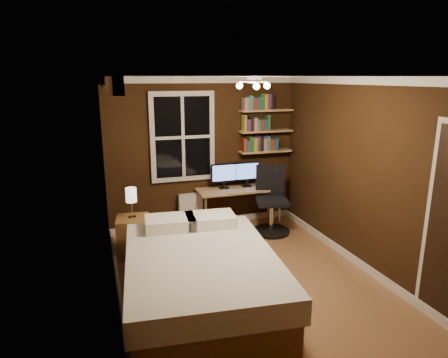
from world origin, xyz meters
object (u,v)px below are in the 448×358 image
object	(u,v)px
bed	(201,276)
desk_lamp	(273,175)
monitor_left	(224,176)
nightstand	(134,236)
office_chair	(271,207)
bedside_lamp	(132,203)
radiator	(190,211)
desk	(239,192)
monitor_right	(247,174)

from	to	relation	value
bed	desk_lamp	distance (m)	2.74
monitor_left	nightstand	bearing A→B (deg)	-156.49
nightstand	office_chair	distance (m)	2.26
nightstand	bedside_lamp	world-z (taller)	bedside_lamp
radiator	desk	world-z (taller)	desk
office_chair	desk_lamp	bearing A→B (deg)	77.41
nightstand	monitor_left	xyz separation A→B (m)	(1.58, 0.69, 0.60)
radiator	desk	size ratio (longest dim) A/B	0.42
radiator	monitor_left	world-z (taller)	monitor_left
nightstand	radiator	bearing A→B (deg)	44.69
radiator	monitor_right	world-z (taller)	monitor_right
desk	bed	bearing A→B (deg)	-120.19
radiator	monitor_left	distance (m)	0.82
nightstand	monitor_left	distance (m)	1.83
bedside_lamp	radiator	world-z (taller)	bedside_lamp
monitor_left	office_chair	distance (m)	0.93
bedside_lamp	desk	xyz separation A→B (m)	(1.83, 0.62, -0.17)
bedside_lamp	desk	distance (m)	1.94
bedside_lamp	monitor_right	xyz separation A→B (m)	(1.99, 0.69, 0.10)
monitor_left	radiator	bearing A→B (deg)	169.27
nightstand	desk_lamp	bearing A→B (deg)	18.39
bed	monitor_left	size ratio (longest dim) A/B	5.32
radiator	monitor_right	bearing A→B (deg)	-6.24
bed	radiator	xyz separation A→B (m)	(0.43, 2.31, -0.03)
desk	monitor_right	world-z (taller)	monitor_right
bedside_lamp	nightstand	bearing A→B (deg)	0.00
monitor_left	desk_lamp	bearing A→B (deg)	-14.08
desk	desk_lamp	size ratio (longest dim) A/B	3.23
monitor_left	desk_lamp	distance (m)	0.83
nightstand	desk_lamp	distance (m)	2.51
desk	monitor_left	bearing A→B (deg)	164.09
bedside_lamp	desk_lamp	xyz separation A→B (m)	(2.38, 0.49, 0.11)
bed	radiator	world-z (taller)	bed
desk_lamp	desk	bearing A→B (deg)	166.76
radiator	monitor_left	xyz separation A→B (m)	(0.56, -0.11, 0.59)
desk	desk_lamp	bearing A→B (deg)	-13.24
bedside_lamp	monitor_left	xyz separation A→B (m)	(1.58, 0.69, 0.10)
desk_lamp	bedside_lamp	bearing A→B (deg)	-168.44
bedside_lamp	radiator	bearing A→B (deg)	37.86
radiator	bedside_lamp	bearing A→B (deg)	-142.14
desk	monitor_left	world-z (taller)	monitor_left
nightstand	office_chair	bearing A→B (deg)	12.47
bed	bedside_lamp	xyz separation A→B (m)	(-0.59, 1.51, 0.46)
bed	monitor_left	xyz separation A→B (m)	(0.99, 2.20, 0.56)
bedside_lamp	office_chair	bearing A→B (deg)	5.64
monitor_left	desk_lamp	xyz separation A→B (m)	(0.80, -0.20, 0.01)
bedside_lamp	radiator	xyz separation A→B (m)	(1.02, 0.79, -0.49)
bed	nightstand	bearing A→B (deg)	117.15
monitor_left	office_chair	xyz separation A→B (m)	(0.66, -0.47, -0.46)
nightstand	radiator	distance (m)	1.30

